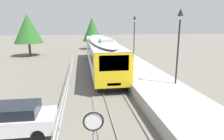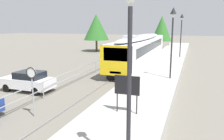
{
  "view_description": "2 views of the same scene",
  "coord_description": "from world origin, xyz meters",
  "px_view_note": "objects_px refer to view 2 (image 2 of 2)",
  "views": [
    {
      "loc": [
        -2.2,
        3.96,
        5.22
      ],
      "look_at": [
        0.0,
        18.54,
        1.8
      ],
      "focal_mm": 32.07,
      "sensor_mm": 36.0,
      "label": 1
    },
    {
      "loc": [
        6.13,
        -0.74,
        5.08
      ],
      "look_at": [
        0.4,
        15.54,
        1.6
      ],
      "focal_mm": 37.19,
      "sensor_mm": 36.0,
      "label": 2
    }
  ],
  "objects_px": {
    "platform_lamp_near_end": "(130,41)",
    "platform_lamp_mid_platform": "(172,30)",
    "commuter_train": "(141,48)",
    "platform_notice_board": "(127,87)",
    "parked_hatchback_white": "(28,81)",
    "speed_limit_sign": "(32,80)",
    "platform_lamp_far_end": "(181,27)"
  },
  "relations": [
    {
      "from": "commuter_train",
      "to": "speed_limit_sign",
      "type": "xyz_separation_m",
      "value": [
        -1.95,
        -18.05,
        -0.02
      ]
    },
    {
      "from": "platform_lamp_near_end",
      "to": "platform_lamp_mid_platform",
      "type": "relative_size",
      "value": 1.0
    },
    {
      "from": "speed_limit_sign",
      "to": "parked_hatchback_white",
      "type": "distance_m",
      "value": 5.56
    },
    {
      "from": "commuter_train",
      "to": "platform_notice_board",
      "type": "xyz_separation_m",
      "value": [
        3.32,
        -17.92,
        0.04
      ]
    },
    {
      "from": "commuter_train",
      "to": "parked_hatchback_white",
      "type": "distance_m",
      "value": 15.14
    },
    {
      "from": "platform_lamp_near_end",
      "to": "platform_lamp_far_end",
      "type": "relative_size",
      "value": 1.0
    },
    {
      "from": "platform_lamp_far_end",
      "to": "commuter_train",
      "type": "bearing_deg",
      "value": -153.85
    },
    {
      "from": "platform_lamp_far_end",
      "to": "platform_notice_board",
      "type": "height_order",
      "value": "platform_lamp_far_end"
    },
    {
      "from": "commuter_train",
      "to": "platform_lamp_far_end",
      "type": "distance_m",
      "value": 5.66
    },
    {
      "from": "platform_lamp_mid_platform",
      "to": "platform_notice_board",
      "type": "height_order",
      "value": "platform_lamp_mid_platform"
    },
    {
      "from": "platform_lamp_near_end",
      "to": "platform_notice_board",
      "type": "relative_size",
      "value": 2.97
    },
    {
      "from": "platform_lamp_far_end",
      "to": "speed_limit_sign",
      "type": "xyz_separation_m",
      "value": [
        -6.51,
        -20.3,
        -2.5
      ]
    },
    {
      "from": "commuter_train",
      "to": "platform_lamp_far_end",
      "type": "xyz_separation_m",
      "value": [
        4.57,
        2.24,
        2.48
      ]
    },
    {
      "from": "platform_lamp_mid_platform",
      "to": "parked_hatchback_white",
      "type": "bearing_deg",
      "value": -158.18
    },
    {
      "from": "platform_notice_board",
      "to": "parked_hatchback_white",
      "type": "bearing_deg",
      "value": 156.28
    },
    {
      "from": "commuter_train",
      "to": "platform_lamp_near_end",
      "type": "xyz_separation_m",
      "value": [
        4.57,
        -22.2,
        2.48
      ]
    },
    {
      "from": "commuter_train",
      "to": "speed_limit_sign",
      "type": "height_order",
      "value": "commuter_train"
    },
    {
      "from": "platform_lamp_near_end",
      "to": "speed_limit_sign",
      "type": "relative_size",
      "value": 1.91
    },
    {
      "from": "speed_limit_sign",
      "to": "commuter_train",
      "type": "bearing_deg",
      "value": 83.85
    },
    {
      "from": "commuter_train",
      "to": "platform_lamp_mid_platform",
      "type": "distance_m",
      "value": 11.25
    },
    {
      "from": "platform_lamp_mid_platform",
      "to": "platform_lamp_far_end",
      "type": "distance_m",
      "value": 12.22
    },
    {
      "from": "platform_lamp_mid_platform",
      "to": "speed_limit_sign",
      "type": "bearing_deg",
      "value": -128.89
    },
    {
      "from": "speed_limit_sign",
      "to": "platform_notice_board",
      "type": "bearing_deg",
      "value": 1.41
    },
    {
      "from": "commuter_train",
      "to": "parked_hatchback_white",
      "type": "height_order",
      "value": "commuter_train"
    },
    {
      "from": "commuter_train",
      "to": "platform_notice_board",
      "type": "bearing_deg",
      "value": -79.49
    },
    {
      "from": "parked_hatchback_white",
      "to": "platform_lamp_near_end",
      "type": "bearing_deg",
      "value": -38.94
    },
    {
      "from": "platform_lamp_near_end",
      "to": "speed_limit_sign",
      "type": "bearing_deg",
      "value": 147.53
    },
    {
      "from": "commuter_train",
      "to": "platform_lamp_far_end",
      "type": "relative_size",
      "value": 3.68
    },
    {
      "from": "platform_lamp_near_end",
      "to": "platform_lamp_far_end",
      "type": "bearing_deg",
      "value": 90.0
    },
    {
      "from": "speed_limit_sign",
      "to": "platform_lamp_near_end",
      "type": "bearing_deg",
      "value": -32.47
    },
    {
      "from": "speed_limit_sign",
      "to": "parked_hatchback_white",
      "type": "bearing_deg",
      "value": 131.79
    },
    {
      "from": "platform_lamp_far_end",
      "to": "parked_hatchback_white",
      "type": "bearing_deg",
      "value": -121.86
    }
  ]
}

